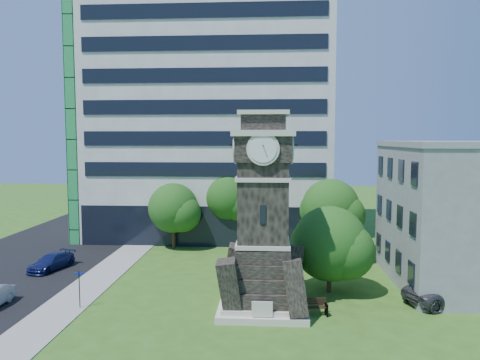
# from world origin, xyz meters

# --- Properties ---
(ground) EXTENTS (160.00, 160.00, 0.00)m
(ground) POSITION_xyz_m (0.00, 0.00, 0.00)
(ground) COLOR #325919
(ground) RESTS_ON ground
(sidewalk) EXTENTS (3.00, 70.00, 0.06)m
(sidewalk) POSITION_xyz_m (-9.50, 5.00, 0.03)
(sidewalk) COLOR gray
(sidewalk) RESTS_ON ground
(clock_tower) EXTENTS (5.40, 5.40, 12.22)m
(clock_tower) POSITION_xyz_m (3.00, 2.00, 5.28)
(clock_tower) COLOR beige
(clock_tower) RESTS_ON ground
(office_tall) EXTENTS (26.20, 15.11, 28.60)m
(office_tall) POSITION_xyz_m (-3.20, 25.84, 14.22)
(office_tall) COLOR white
(office_tall) RESTS_ON ground
(car_street_north) EXTENTS (2.86, 4.64, 1.26)m
(car_street_north) POSITION_xyz_m (-14.22, 9.66, 0.63)
(car_street_north) COLOR #121B51
(car_street_north) RESTS_ON ground
(car_east_lot) EXTENTS (6.11, 4.60, 1.54)m
(car_east_lot) POSITION_xyz_m (14.74, 3.66, 0.77)
(car_east_lot) COLOR #414145
(car_east_lot) RESTS_ON ground
(park_bench) EXTENTS (1.95, 0.52, 1.01)m
(park_bench) POSITION_xyz_m (5.90, 1.14, 0.53)
(park_bench) COLOR black
(park_bench) RESTS_ON ground
(street_sign) EXTENTS (0.57, 0.06, 2.37)m
(street_sign) POSITION_xyz_m (-8.40, 1.34, 1.49)
(street_sign) COLOR black
(street_sign) RESTS_ON ground
(tree_nw) EXTENTS (5.26, 4.78, 6.33)m
(tree_nw) POSITION_xyz_m (-5.79, 17.66, 3.78)
(tree_nw) COLOR #332114
(tree_nw) RESTS_ON ground
(tree_nc) EXTENTS (5.73, 5.21, 7.41)m
(tree_nc) POSITION_xyz_m (-0.57, 19.95, 4.61)
(tree_nc) COLOR #332114
(tree_nc) RESTS_ON ground
(tree_ne) EXTENTS (5.43, 4.94, 7.19)m
(tree_ne) POSITION_xyz_m (8.64, 13.45, 4.53)
(tree_ne) COLOR #332114
(tree_ne) RESTS_ON ground
(tree_east) EXTENTS (5.67, 5.15, 5.99)m
(tree_east) POSITION_xyz_m (7.60, 5.50, 3.28)
(tree_east) COLOR #332114
(tree_east) RESTS_ON ground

